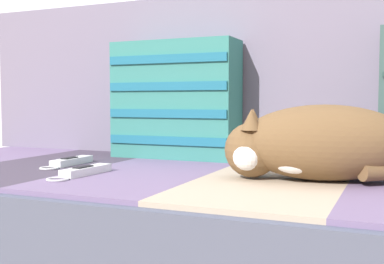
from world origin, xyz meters
TOP-DOWN VIEW (x-y plane):
  - couch at (-0.00, 0.12)m, footprint 2.02×0.86m
  - sofa_backrest at (0.00, 0.48)m, footprint 1.97×0.14m
  - throw_pillow_striped at (-0.22, 0.33)m, footprint 0.38×0.14m
  - sleeping_cat at (0.24, 0.07)m, footprint 0.43×0.27m
  - game_remote_near at (-0.26, -0.06)m, footprint 0.06×0.20m
  - game_remote_far at (-0.41, 0.07)m, footprint 0.05×0.19m

SIDE VIEW (x-z plane):
  - couch at x=0.00m, z-range 0.00..0.36m
  - game_remote_far at x=-0.41m, z-range 0.36..0.38m
  - game_remote_near at x=-0.26m, z-range 0.36..0.38m
  - sleeping_cat at x=0.24m, z-range 0.36..0.53m
  - throw_pillow_striped at x=-0.22m, z-range 0.37..0.72m
  - sofa_backrest at x=0.00m, z-range 0.37..0.87m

